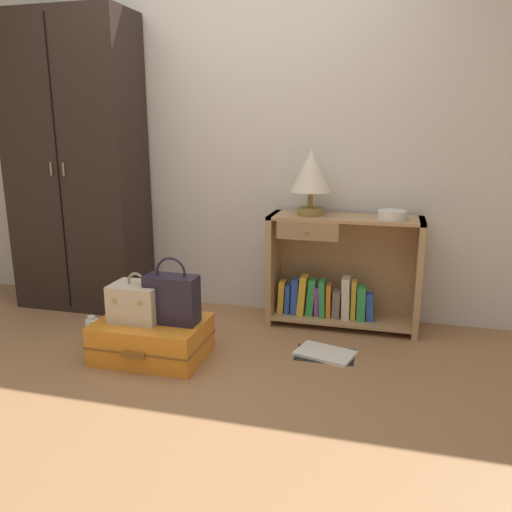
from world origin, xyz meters
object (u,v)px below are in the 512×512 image
at_px(table_lamp, 311,173).
at_px(train_case, 137,302).
at_px(bowl, 392,215).
at_px(wardrobe, 77,167).
at_px(suitcase_large, 152,339).
at_px(bookshelf, 339,275).
at_px(open_book_on_floor, 325,354).
at_px(handbag, 172,298).
at_px(bottle, 92,331).

distance_m(table_lamp, train_case, 1.40).
distance_m(table_lamp, bowl, 0.59).
bearing_deg(train_case, wardrobe, 137.77).
xyz_separation_m(suitcase_large, train_case, (-0.08, -0.01, 0.23)).
height_order(bowl, train_case, bowl).
xyz_separation_m(wardrobe, bookshelf, (1.94, 0.06, -0.71)).
xyz_separation_m(wardrobe, table_lamp, (1.74, 0.04, -0.02)).
distance_m(bowl, train_case, 1.69).
bearing_deg(bowl, suitcase_large, -150.04).
height_order(suitcase_large, open_book_on_floor, suitcase_large).
bearing_deg(handbag, suitcase_large, -175.71).
bearing_deg(bottle, bookshelf, 27.18).
bearing_deg(train_case, bookshelf, 37.32).
bearing_deg(bookshelf, wardrobe, -178.10).
xyz_separation_m(bookshelf, table_lamp, (-0.21, -0.02, 0.69)).
height_order(bookshelf, suitcase_large, bookshelf).
xyz_separation_m(bookshelf, bottle, (-1.47, -0.75, -0.27)).
relative_size(table_lamp, train_case, 1.49).
xyz_separation_m(handbag, open_book_on_floor, (0.87, 0.28, -0.37)).
bearing_deg(wardrobe, train_case, -42.23).
relative_size(wardrobe, suitcase_large, 3.30).
xyz_separation_m(table_lamp, bottle, (-1.26, -0.73, -0.96)).
relative_size(bottle, open_book_on_floor, 0.48).
xyz_separation_m(bowl, handbag, (-1.21, -0.76, -0.42)).
bearing_deg(wardrobe, bowl, 0.27).
bearing_deg(handbag, bowl, 32.31).
distance_m(table_lamp, open_book_on_floor, 1.18).
height_order(table_lamp, open_book_on_floor, table_lamp).
xyz_separation_m(train_case, handbag, (0.22, 0.02, 0.03)).
xyz_separation_m(bookshelf, suitcase_large, (-1.01, -0.83, -0.24)).
xyz_separation_m(wardrobe, open_book_on_floor, (1.93, -0.47, -1.05)).
xyz_separation_m(wardrobe, handbag, (1.06, -0.75, -0.68)).
height_order(table_lamp, train_case, table_lamp).
height_order(table_lamp, handbag, table_lamp).
bearing_deg(bottle, bowl, 21.27).
bearing_deg(handbag, train_case, -175.53).
bearing_deg(open_book_on_floor, table_lamp, 110.73).
bearing_deg(table_lamp, bookshelf, 5.84).
bearing_deg(open_book_on_floor, bottle, -171.47).
bearing_deg(suitcase_large, handbag, 4.29).
bearing_deg(bookshelf, suitcase_large, -140.74).
distance_m(suitcase_large, open_book_on_floor, 1.05).
xyz_separation_m(wardrobe, bottle, (0.48, -0.69, -0.98)).
relative_size(bowl, train_case, 0.61).
relative_size(suitcase_large, bottle, 3.43).
distance_m(wardrobe, handbag, 1.47).
bearing_deg(suitcase_large, bottle, 170.69).
xyz_separation_m(bowl, open_book_on_floor, (-0.34, -0.48, -0.79)).
height_order(table_lamp, bowl, table_lamp).
distance_m(handbag, bottle, 0.66).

